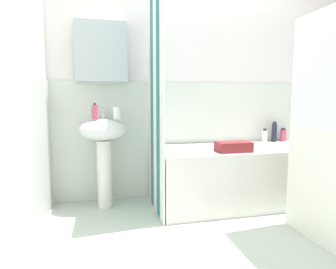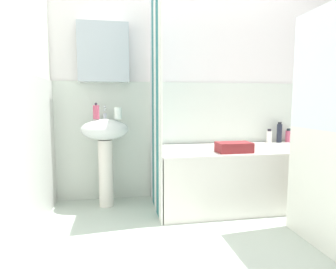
{
  "view_description": "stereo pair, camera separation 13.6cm",
  "coord_description": "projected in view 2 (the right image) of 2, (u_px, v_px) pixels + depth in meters",
  "views": [
    {
      "loc": [
        -1.06,
        -1.65,
        0.99
      ],
      "look_at": [
        -0.48,
        0.81,
        0.71
      ],
      "focal_mm": 30.38,
      "sensor_mm": 36.0,
      "label": 1
    },
    {
      "loc": [
        -0.92,
        -1.68,
        0.99
      ],
      "look_at": [
        -0.48,
        0.81,
        0.71
      ],
      "focal_mm": 30.38,
      "sensor_mm": 36.0,
      "label": 2
    }
  ],
  "objects": [
    {
      "name": "wall_left_tiled",
      "position": [
        16.0,
        83.0,
        1.85
      ],
      "size": [
        0.07,
        1.81,
        2.4
      ],
      "color": "white",
      "rests_on": "ground_plane"
    },
    {
      "name": "towel_folded",
      "position": [
        234.0,
        147.0,
        2.5
      ],
      "size": [
        0.3,
        0.18,
        0.09
      ],
      "primitive_type": "cube",
      "rotation": [
        0.0,
        0.0,
        0.01
      ],
      "color": "maroon",
      "rests_on": "bathtub"
    },
    {
      "name": "wall_back_tiled",
      "position": [
        199.0,
        88.0,
        3.02
      ],
      "size": [
        3.6,
        0.18,
        2.4
      ],
      "color": "white",
      "rests_on": "ground_plane"
    },
    {
      "name": "soap_dispenser",
      "position": [
        96.0,
        112.0,
        2.6
      ],
      "size": [
        0.06,
        0.06,
        0.15
      ],
      "color": "#C34B68",
      "rests_on": "sink"
    },
    {
      "name": "bathtub",
      "position": [
        239.0,
        176.0,
        2.77
      ],
      "size": [
        1.61,
        0.73,
        0.55
      ],
      "primitive_type": "cube",
      "color": "silver",
      "rests_on": "ground_plane"
    },
    {
      "name": "lotion_bottle",
      "position": [
        279.0,
        133.0,
        3.11
      ],
      "size": [
        0.06,
        0.06,
        0.22
      ],
      "color": "#202433",
      "rests_on": "bathtub"
    },
    {
      "name": "sink",
      "position": [
        105.0,
        143.0,
        2.67
      ],
      "size": [
        0.44,
        0.34,
        0.84
      ],
      "color": "white",
      "rests_on": "ground_plane"
    },
    {
      "name": "shower_curtain",
      "position": [
        155.0,
        101.0,
        2.54
      ],
      "size": [
        0.01,
        0.73,
        2.0
      ],
      "color": "white",
      "rests_on": "ground_plane"
    },
    {
      "name": "faucet",
      "position": [
        105.0,
        112.0,
        2.72
      ],
      "size": [
        0.03,
        0.12,
        0.12
      ],
      "color": "silver",
      "rests_on": "sink"
    },
    {
      "name": "body_wash_bottle",
      "position": [
        289.0,
        136.0,
        3.15
      ],
      "size": [
        0.07,
        0.07,
        0.15
      ],
      "color": "#CA5171",
      "rests_on": "bathtub"
    },
    {
      "name": "ground_plane",
      "position": [
        259.0,
        253.0,
        1.92
      ],
      "size": [
        4.8,
        5.6,
        0.04
      ],
      "primitive_type": "cube",
      "color": "silver"
    },
    {
      "name": "toothbrush_cup",
      "position": [
        118.0,
        113.0,
        2.63
      ],
      "size": [
        0.07,
        0.07,
        0.11
      ],
      "primitive_type": "cylinder",
      "color": "white",
      "rests_on": "sink"
    },
    {
      "name": "conditioner_bottle",
      "position": [
        269.0,
        137.0,
        3.06
      ],
      "size": [
        0.05,
        0.05,
        0.15
      ],
      "color": "white",
      "rests_on": "bathtub"
    }
  ]
}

